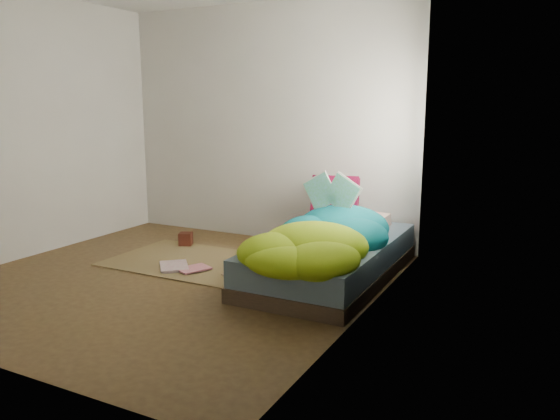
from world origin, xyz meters
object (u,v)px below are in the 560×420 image
at_px(open_book, 331,182).
at_px(wooden_box, 186,239).
at_px(floor_book_a, 160,267).
at_px(pillow_magenta, 335,200).
at_px(floor_book_b, 188,266).
at_px(bed, 331,259).

bearing_deg(open_book, wooden_box, -177.60).
bearing_deg(floor_book_a, pillow_magenta, 2.93).
bearing_deg(floor_book_b, floor_book_a, -121.72).
height_order(pillow_magenta, floor_book_b, pillow_magenta).
height_order(bed, pillow_magenta, pillow_magenta).
xyz_separation_m(pillow_magenta, floor_book_b, (-1.03, -1.08, -0.55)).
height_order(open_book, floor_book_a, open_book).
height_order(wooden_box, floor_book_b, wooden_box).
relative_size(bed, open_book, 4.33).
xyz_separation_m(floor_book_a, floor_book_b, (0.21, 0.14, 0.00)).
xyz_separation_m(wooden_box, floor_book_b, (0.54, -0.68, -0.05)).
xyz_separation_m(open_book, floor_book_a, (-1.38, -0.76, -0.80)).
height_order(pillow_magenta, wooden_box, pillow_magenta).
distance_m(bed, floor_book_a, 1.59).
height_order(bed, wooden_box, bed).
xyz_separation_m(bed, open_book, (-0.11, 0.24, 0.65)).
height_order(pillow_magenta, floor_book_a, pillow_magenta).
height_order(bed, floor_book_a, bed).
bearing_deg(bed, open_book, 114.81).
xyz_separation_m(bed, wooden_box, (-1.81, 0.29, -0.09)).
relative_size(pillow_magenta, floor_book_a, 1.35).
bearing_deg(floor_book_b, pillow_magenta, 71.47).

